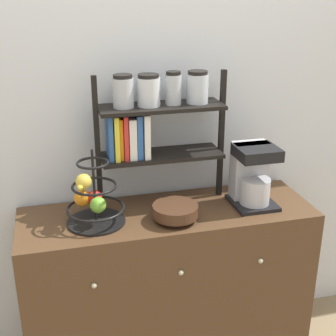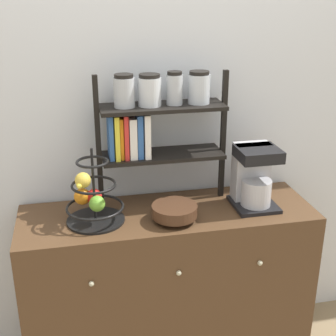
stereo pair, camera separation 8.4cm
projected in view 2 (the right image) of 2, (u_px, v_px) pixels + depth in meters
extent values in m
cube|color=silver|center=(157.00, 111.00, 2.32)|extent=(7.00, 0.05, 2.60)
cube|color=#4C331E|center=(168.00, 288.00, 2.39)|extent=(1.41, 0.45, 0.88)
sphere|color=#B2AD8C|center=(91.00, 284.00, 2.02)|extent=(0.02, 0.02, 0.02)
sphere|color=#B2AD8C|center=(179.00, 273.00, 2.09)|extent=(0.02, 0.02, 0.02)
sphere|color=#B2AD8C|center=(260.00, 263.00, 2.17)|extent=(0.02, 0.02, 0.02)
cube|color=black|center=(253.00, 204.00, 2.29)|extent=(0.21, 0.22, 0.02)
cube|color=#B7B7BC|center=(251.00, 171.00, 2.29)|extent=(0.17, 0.09, 0.28)
cylinder|color=#B7B7BC|center=(256.00, 192.00, 2.24)|extent=(0.14, 0.14, 0.13)
cube|color=black|center=(258.00, 154.00, 2.18)|extent=(0.20, 0.18, 0.05)
cylinder|color=black|center=(96.00, 220.00, 2.14)|extent=(0.27, 0.27, 0.01)
cylinder|color=black|center=(94.00, 185.00, 2.08)|extent=(0.01, 0.01, 0.34)
torus|color=black|center=(95.00, 207.00, 2.12)|extent=(0.26, 0.26, 0.01)
torus|color=black|center=(94.00, 185.00, 2.08)|extent=(0.20, 0.20, 0.01)
torus|color=black|center=(92.00, 162.00, 2.04)|extent=(0.14, 0.14, 0.01)
sphere|color=red|center=(94.00, 197.00, 2.14)|extent=(0.07, 0.07, 0.07)
sphere|color=#6BAD33|center=(97.00, 204.00, 2.07)|extent=(0.07, 0.07, 0.07)
sphere|color=orange|center=(82.00, 196.00, 2.13)|extent=(0.08, 0.08, 0.08)
ellipsoid|color=yellow|center=(80.00, 181.00, 2.06)|extent=(0.05, 0.15, 0.04)
sphere|color=gold|center=(83.00, 180.00, 2.04)|extent=(0.07, 0.07, 0.07)
cylinder|color=#422819|center=(174.00, 218.00, 2.15)|extent=(0.12, 0.12, 0.02)
cylinder|color=#422819|center=(174.00, 211.00, 2.13)|extent=(0.21, 0.21, 0.05)
cube|color=black|center=(98.00, 144.00, 2.17)|extent=(0.02, 0.02, 0.64)
cube|color=black|center=(223.00, 136.00, 2.29)|extent=(0.02, 0.02, 0.64)
cube|color=black|center=(162.00, 155.00, 2.26)|extent=(0.58, 0.20, 0.02)
cube|color=black|center=(162.00, 107.00, 2.17)|extent=(0.58, 0.20, 0.02)
cube|color=#2D599E|center=(110.00, 136.00, 2.17)|extent=(0.02, 0.13, 0.21)
cube|color=yellow|center=(116.00, 135.00, 2.17)|extent=(0.02, 0.15, 0.21)
cube|color=orange|center=(121.00, 137.00, 2.18)|extent=(0.02, 0.12, 0.19)
cube|color=red|center=(125.00, 135.00, 2.18)|extent=(0.02, 0.15, 0.21)
cube|color=white|center=(132.00, 136.00, 2.19)|extent=(0.03, 0.15, 0.19)
cube|color=#2D599E|center=(139.00, 134.00, 2.20)|extent=(0.03, 0.14, 0.21)
cube|color=white|center=(145.00, 134.00, 2.20)|extent=(0.03, 0.16, 0.21)
cylinder|color=#ADB2B7|center=(124.00, 93.00, 2.11)|extent=(0.10, 0.10, 0.13)
cylinder|color=black|center=(124.00, 76.00, 2.08)|extent=(0.09, 0.09, 0.02)
cylinder|color=silver|center=(150.00, 92.00, 2.13)|extent=(0.11, 0.11, 0.13)
cylinder|color=black|center=(149.00, 76.00, 2.11)|extent=(0.10, 0.10, 0.02)
cylinder|color=#ADB2B7|center=(175.00, 90.00, 2.15)|extent=(0.08, 0.08, 0.14)
cylinder|color=black|center=(175.00, 73.00, 2.13)|extent=(0.07, 0.07, 0.02)
cylinder|color=silver|center=(199.00, 89.00, 2.18)|extent=(0.10, 0.10, 0.14)
cylinder|color=black|center=(199.00, 73.00, 2.15)|extent=(0.09, 0.09, 0.02)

